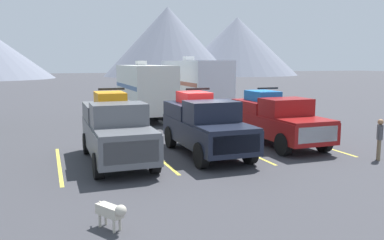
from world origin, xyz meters
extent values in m
plane|color=#38383D|center=(0.00, 0.00, 0.00)|extent=(240.00, 240.00, 0.00)
cube|color=#595B60|center=(-3.39, -0.77, 0.91)|extent=(1.99, 5.38, 0.98)
cube|color=#595B60|center=(-3.40, -2.71, 1.44)|extent=(1.90, 1.51, 0.08)
cube|color=#595B60|center=(-3.39, -1.25, 1.81)|extent=(1.86, 1.40, 0.82)
cube|color=slate|center=(-3.40, -1.81, 1.85)|extent=(1.73, 0.24, 0.60)
cube|color=#595B60|center=(-3.39, 0.68, 1.70)|extent=(1.94, 2.48, 0.61)
cube|color=silver|center=(-3.40, -3.43, 0.95)|extent=(1.67, 0.07, 0.69)
cylinder|color=black|center=(-2.49, -2.60, 0.41)|extent=(0.28, 0.83, 0.83)
cylinder|color=black|center=(-4.30, -2.59, 0.41)|extent=(0.28, 0.83, 0.83)
cylinder|color=black|center=(-2.48, 1.05, 0.41)|extent=(0.28, 0.83, 0.83)
cylinder|color=black|center=(-4.29, 1.06, 0.41)|extent=(0.28, 0.83, 0.83)
cube|color=orange|center=(-3.39, 0.68, 2.23)|extent=(1.09, 1.59, 0.45)
cylinder|color=black|center=(-2.95, 0.13, 2.23)|extent=(0.18, 0.44, 0.44)
cylinder|color=black|center=(-3.83, 0.14, 2.23)|extent=(0.18, 0.44, 0.44)
cylinder|color=black|center=(-2.94, 1.22, 2.23)|extent=(0.18, 0.44, 0.44)
cylinder|color=black|center=(-3.83, 1.23, 2.23)|extent=(0.18, 0.44, 0.44)
cube|color=black|center=(-3.39, 0.23, 2.61)|extent=(0.98, 0.08, 0.08)
cube|color=black|center=(0.10, -0.77, 0.89)|extent=(2.04, 5.31, 0.88)
cube|color=black|center=(0.09, -2.68, 1.38)|extent=(1.95, 1.49, 0.08)
cube|color=black|center=(0.10, -1.25, 1.75)|extent=(1.91, 1.39, 0.84)
cube|color=slate|center=(0.10, -1.80, 1.80)|extent=(1.78, 0.24, 0.62)
cube|color=black|center=(0.11, 0.66, 1.63)|extent=(1.99, 2.45, 0.59)
cube|color=silver|center=(0.09, -3.40, 0.94)|extent=(1.72, 0.07, 0.62)
cylinder|color=black|center=(1.02, -2.58, 0.45)|extent=(0.28, 0.91, 0.91)
cylinder|color=black|center=(-0.84, -2.57, 0.45)|extent=(0.28, 0.91, 0.91)
cylinder|color=black|center=(1.04, 1.03, 0.45)|extent=(0.28, 0.91, 0.91)
cylinder|color=black|center=(-0.82, 1.03, 0.45)|extent=(0.28, 0.91, 0.91)
cube|color=red|center=(0.11, 0.66, 2.15)|extent=(1.12, 1.57, 0.45)
cylinder|color=black|center=(0.56, 0.12, 2.15)|extent=(0.18, 0.44, 0.44)
cylinder|color=black|center=(-0.35, 0.12, 2.15)|extent=(0.18, 0.44, 0.44)
cylinder|color=black|center=(0.56, 1.19, 2.15)|extent=(0.18, 0.44, 0.44)
cylinder|color=black|center=(-0.35, 1.20, 2.15)|extent=(0.18, 0.44, 0.44)
cube|color=black|center=(0.10, 0.22, 2.53)|extent=(1.01, 0.08, 0.08)
cube|color=maroon|center=(3.80, -0.08, 0.88)|extent=(2.09, 5.44, 0.87)
cube|color=maroon|center=(3.80, -2.04, 1.35)|extent=(1.99, 1.53, 0.08)
cube|color=maroon|center=(3.80, -0.57, 1.70)|extent=(1.95, 1.42, 0.78)
cube|color=slate|center=(3.80, -1.14, 1.74)|extent=(1.82, 0.23, 0.58)
cube|color=maroon|center=(3.81, 1.39, 1.57)|extent=(2.04, 2.51, 0.52)
cube|color=silver|center=(3.79, -2.77, 0.92)|extent=(1.76, 0.07, 0.61)
cylinder|color=black|center=(4.75, -1.93, 0.45)|extent=(0.28, 0.89, 0.89)
cylinder|color=black|center=(2.85, -1.93, 0.45)|extent=(0.28, 0.89, 0.89)
cylinder|color=black|center=(4.76, 1.76, 0.45)|extent=(0.28, 0.89, 0.89)
cylinder|color=black|center=(2.86, 1.77, 0.45)|extent=(0.28, 0.89, 0.89)
cube|color=blue|center=(3.81, 1.39, 2.06)|extent=(1.14, 1.60, 0.45)
cylinder|color=black|center=(4.27, 0.83, 2.05)|extent=(0.18, 0.44, 0.44)
cylinder|color=black|center=(3.34, 0.84, 2.05)|extent=(0.18, 0.44, 0.44)
cylinder|color=black|center=(4.28, 1.94, 2.05)|extent=(0.18, 0.44, 0.44)
cylinder|color=black|center=(3.35, 1.94, 2.05)|extent=(0.18, 0.44, 0.44)
cube|color=black|center=(3.81, 0.94, 2.43)|extent=(1.03, 0.08, 0.08)
cube|color=gold|center=(-5.41, -0.38, 0.00)|extent=(0.12, 5.50, 0.01)
cube|color=gold|center=(-1.80, -0.38, 0.00)|extent=(0.12, 5.50, 0.01)
cube|color=gold|center=(1.80, -0.38, 0.00)|extent=(0.12, 5.50, 0.01)
cube|color=gold|center=(5.41, -0.38, 0.00)|extent=(0.12, 5.50, 0.01)
cube|color=silver|center=(0.22, 9.93, 1.97)|extent=(2.48, 6.76, 2.88)
cube|color=#4C6B99|center=(-1.03, 9.93, 2.11)|extent=(0.02, 6.49, 0.24)
cube|color=silver|center=(0.22, 10.95, 3.56)|extent=(0.60, 0.70, 0.30)
cube|color=#333333|center=(0.22, 5.95, 0.32)|extent=(0.12, 1.20, 0.12)
cylinder|color=black|center=(1.36, 9.12, 0.38)|extent=(0.22, 0.76, 0.76)
cylinder|color=black|center=(-0.92, 9.12, 0.38)|extent=(0.22, 0.76, 0.76)
cylinder|color=black|center=(1.36, 10.74, 0.38)|extent=(0.22, 0.76, 0.76)
cylinder|color=black|center=(-0.92, 10.74, 0.38)|extent=(0.22, 0.76, 0.76)
cube|color=silver|center=(3.59, 9.99, 2.12)|extent=(2.39, 7.60, 3.18)
cube|color=brown|center=(2.39, 9.99, 2.28)|extent=(0.02, 7.29, 0.24)
cube|color=silver|center=(3.59, 11.13, 3.86)|extent=(0.60, 0.70, 0.30)
cube|color=#333333|center=(3.59, 5.60, 0.32)|extent=(0.12, 1.20, 0.12)
cylinder|color=black|center=(4.69, 9.08, 0.38)|extent=(0.22, 0.76, 0.76)
cylinder|color=black|center=(2.50, 9.08, 0.38)|extent=(0.22, 0.76, 0.76)
cylinder|color=black|center=(4.69, 10.91, 0.38)|extent=(0.22, 0.76, 0.76)
cylinder|color=black|center=(2.50, 10.91, 0.38)|extent=(0.22, 0.76, 0.76)
cylinder|color=#726047|center=(5.84, -3.69, 0.39)|extent=(0.11, 0.11, 0.78)
cylinder|color=#726047|center=(5.74, -3.82, 0.39)|extent=(0.11, 0.11, 0.78)
cube|color=#4C4C51|center=(5.79, -3.75, 1.06)|extent=(0.28, 0.29, 0.55)
sphere|color=#9E704C|center=(5.79, -3.75, 1.44)|extent=(0.21, 0.21, 0.21)
cylinder|color=#4C4C51|center=(5.86, -3.65, 1.03)|extent=(0.09, 0.09, 0.50)
cylinder|color=#4C4C51|center=(5.72, -3.85, 1.03)|extent=(0.09, 0.09, 0.50)
cube|color=beige|center=(-4.54, -6.53, 0.41)|extent=(0.56, 0.72, 0.23)
sphere|color=beige|center=(-4.34, -6.85, 0.51)|extent=(0.25, 0.25, 0.25)
cylinder|color=beige|center=(-4.73, -6.20, 0.46)|extent=(0.12, 0.16, 0.20)
cylinder|color=beige|center=(-4.34, -6.69, 0.15)|extent=(0.06, 0.06, 0.30)
cylinder|color=beige|center=(-4.48, -6.78, 0.15)|extent=(0.06, 0.06, 0.30)
cylinder|color=beige|center=(-4.59, -6.28, 0.15)|extent=(0.06, 0.06, 0.30)
cylinder|color=beige|center=(-4.73, -6.36, 0.15)|extent=(0.06, 0.06, 0.30)
cone|color=slate|center=(24.10, 84.49, 8.77)|extent=(32.77, 32.77, 17.53)
cone|color=slate|center=(44.86, 86.62, 7.95)|extent=(33.47, 33.47, 15.89)
camera|label=1|loc=(-5.69, -14.91, 3.62)|focal=37.17mm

